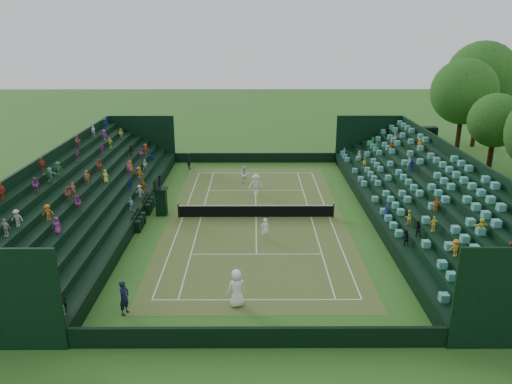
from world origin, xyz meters
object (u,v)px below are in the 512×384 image
player_near_east (265,229)px  player_far_east (256,185)px  umpire_chair (161,198)px  player_far_west (245,175)px  tennis_net (256,211)px  player_near_west (237,288)px

player_near_east → player_far_east: size_ratio=0.84×
umpire_chair → player_near_east: size_ratio=1.99×
umpire_chair → player_near_east: umpire_chair is taller
player_far_west → player_far_east: player_far_east is taller
tennis_net → player_far_west: player_far_west is taller
tennis_net → umpire_chair: (-7.15, 0.59, 0.81)m
umpire_chair → player_near_west: bearing=-64.8°
player_far_west → player_far_east: (1.01, -3.38, 0.14)m
umpire_chair → player_far_east: (7.16, 4.54, -0.40)m
tennis_net → player_far_east: bearing=89.8°
tennis_net → player_near_west: 12.47m
umpire_chair → player_far_west: bearing=52.2°
umpire_chair → player_near_east: bearing=-31.7°
umpire_chair → tennis_net: bearing=-4.7°
umpire_chair → player_near_west: 14.38m
tennis_net → player_near_east: bearing=-81.9°
player_far_west → player_far_east: 3.53m
player_near_east → player_far_west: bearing=-83.6°
umpire_chair → player_near_east: (7.74, -4.78, -0.55)m
player_near_west → player_far_west: size_ratio=1.26×
umpire_chair → player_far_east: 8.49m
player_near_west → player_far_west: bearing=-109.8°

